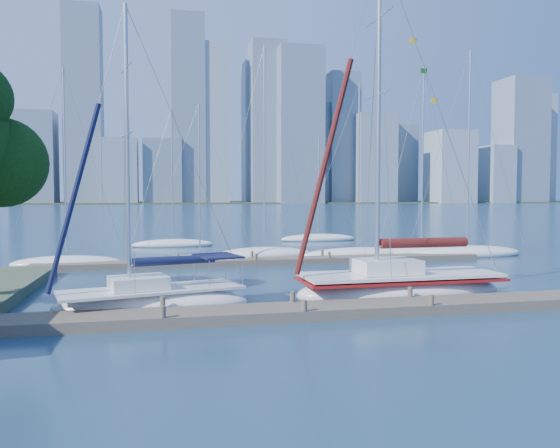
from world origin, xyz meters
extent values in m
plane|color=#173049|center=(0.00, 0.00, 0.00)|extent=(700.00, 700.00, 0.00)
cube|color=brown|center=(0.00, 0.00, 0.20)|extent=(26.00, 2.00, 0.40)
cube|color=brown|center=(2.00, 16.00, 0.18)|extent=(30.00, 1.80, 0.36)
cube|color=#38472D|center=(0.00, 320.00, 0.00)|extent=(800.00, 100.00, 1.50)
sphere|color=black|center=(-11.58, 5.24, 5.97)|extent=(3.79, 3.79, 3.79)
ellipsoid|color=white|center=(-5.40, 2.27, 0.22)|extent=(8.02, 4.28, 1.34)
cube|color=white|center=(-5.40, 2.27, 0.85)|extent=(7.43, 3.94, 0.11)
cube|color=white|center=(-5.92, 2.14, 1.16)|extent=(2.48, 2.10, 0.49)
cylinder|color=silver|center=(-6.27, 2.05, 6.37)|extent=(0.16, 0.16, 10.95)
cylinder|color=silver|center=(-4.51, 2.49, 1.88)|extent=(3.54, 0.96, 0.09)
cylinder|color=#111939|center=(-4.51, 2.49, 1.97)|extent=(3.32, 1.15, 0.36)
cube|color=#111939|center=(-2.73, 2.93, 2.06)|extent=(2.08, 2.45, 0.07)
ellipsoid|color=white|center=(5.36, 2.66, 0.28)|extent=(9.61, 3.31, 1.68)
cube|color=white|center=(5.36, 2.66, 1.06)|extent=(8.90, 3.05, 0.13)
cube|color=white|center=(4.69, 2.65, 1.45)|extent=(2.72, 2.08, 0.61)
cylinder|color=silver|center=(4.25, 2.64, 8.25)|extent=(0.20, 0.20, 14.26)
cylinder|color=silver|center=(6.51, 2.68, 2.35)|extent=(4.53, 0.20, 0.11)
cylinder|color=#4D1012|center=(6.51, 2.68, 2.46)|extent=(4.17, 0.53, 0.45)
cube|color=maroon|center=(5.36, 2.66, 0.87)|extent=(9.11, 3.18, 0.11)
ellipsoid|color=white|center=(-11.00, 17.31, 0.19)|extent=(7.17, 3.03, 1.05)
cylinder|color=silver|center=(-11.00, 17.31, 6.80)|extent=(0.11, 0.11, 11.69)
ellipsoid|color=white|center=(-2.54, 16.67, 0.18)|extent=(7.25, 2.81, 0.96)
cylinder|color=silver|center=(-2.54, 16.67, 5.76)|extent=(0.11, 0.11, 9.76)
ellipsoid|color=white|center=(2.38, 19.49, 0.21)|extent=(7.35, 3.02, 1.17)
cylinder|color=silver|center=(2.38, 19.49, 8.24)|extent=(0.13, 0.13, 14.34)
ellipsoid|color=white|center=(9.18, 18.18, 0.20)|extent=(8.58, 2.50, 1.11)
cylinder|color=silver|center=(9.18, 18.18, 6.84)|extent=(0.12, 0.12, 11.66)
ellipsoid|color=white|center=(14.21, 18.12, 0.20)|extent=(8.63, 4.63, 1.10)
cylinder|color=silver|center=(14.21, 18.12, 7.66)|extent=(0.12, 0.12, 13.32)
ellipsoid|color=white|center=(17.41, 17.09, 0.22)|extent=(9.13, 3.30, 1.21)
cylinder|color=silver|center=(17.41, 17.09, 8.20)|extent=(0.13, 0.13, 14.20)
ellipsoid|color=white|center=(-4.04, 29.90, 0.18)|extent=(7.51, 4.20, 0.99)
cylinder|color=silver|center=(-4.04, 29.90, 6.63)|extent=(0.11, 0.11, 11.45)
ellipsoid|color=white|center=(10.50, 33.15, 0.19)|extent=(7.86, 2.52, 1.05)
cylinder|color=silver|center=(10.50, 33.15, 5.77)|extent=(0.11, 0.11, 9.64)
cube|color=slate|center=(-69.73, 287.50, 24.13)|extent=(21.63, 17.63, 48.25)
cube|color=#93A3B1|center=(-47.55, 309.43, 19.45)|extent=(16.01, 17.61, 38.91)
cube|color=#7C92A0|center=(-25.94, 284.92, 17.32)|extent=(17.66, 19.81, 34.64)
cube|color=slate|center=(-4.22, 286.68, 17.56)|extent=(20.47, 16.86, 35.12)
cube|color=#93A3B1|center=(21.35, 289.48, 44.37)|extent=(21.83, 14.99, 88.74)
cube|color=#7C92A0|center=(51.90, 304.67, 41.59)|extent=(17.27, 17.46, 83.18)
cube|color=slate|center=(70.99, 278.50, 43.21)|extent=(24.83, 18.95, 86.42)
cube|color=#93A3B1|center=(91.42, 294.72, 29.19)|extent=(14.92, 17.11, 58.38)
cube|color=#7C92A0|center=(115.77, 279.60, 25.58)|extent=(22.56, 18.80, 51.16)
cube|color=slate|center=(147.05, 309.52, 24.65)|extent=(15.52, 17.52, 49.30)
cube|color=#93A3B1|center=(164.09, 278.94, 21.36)|extent=(23.07, 23.94, 42.72)
cube|color=#7C92A0|center=(194.50, 279.05, 17.30)|extent=(15.59, 21.38, 34.60)
cube|color=slate|center=(213.93, 282.23, 38.17)|extent=(25.43, 23.60, 76.34)
cube|color=#93A3B1|center=(241.25, 301.60, 35.63)|extent=(16.31, 17.08, 71.26)
cube|color=slate|center=(-45.00, 290.00, 52.28)|extent=(18.98, 18.00, 104.56)
cube|color=slate|center=(10.00, 290.00, 51.78)|extent=(18.30, 18.00, 103.56)
cube|color=slate|center=(55.00, 290.00, 45.89)|extent=(19.78, 18.00, 91.78)
cube|color=slate|center=(100.00, 290.00, 38.06)|extent=(17.73, 18.00, 76.13)
camera|label=1|loc=(-5.01, -19.77, 4.58)|focal=35.00mm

